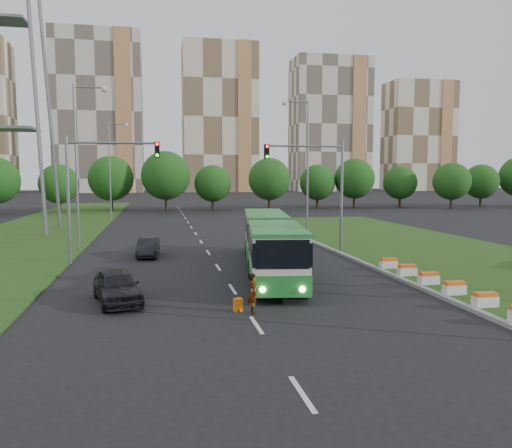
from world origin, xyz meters
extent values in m
plane|color=black|center=(0.00, 0.00, 0.00)|extent=(360.00, 360.00, 0.00)
cube|color=#244914|center=(13.00, 8.00, 0.07)|extent=(14.00, 60.00, 0.15)
cube|color=gray|center=(6.05, 8.00, 0.09)|extent=(0.30, 60.00, 0.18)
cube|color=#244914|center=(-18.00, 25.00, 0.05)|extent=(12.00, 110.00, 0.10)
cylinder|color=slate|center=(6.40, 10.00, 4.00)|extent=(0.20, 0.20, 8.00)
cylinder|color=slate|center=(3.65, 10.00, 7.60)|extent=(5.50, 0.14, 0.14)
cube|color=black|center=(0.90, 10.00, 7.20)|extent=(0.32, 0.32, 1.00)
cylinder|color=slate|center=(-12.00, 9.00, 4.00)|extent=(0.20, 0.20, 8.00)
cylinder|color=slate|center=(-9.25, 9.00, 7.60)|extent=(5.50, 0.14, 0.14)
cube|color=black|center=(-6.50, 9.00, 7.20)|extent=(0.32, 0.32, 1.00)
cube|color=beige|center=(-25.00, 150.00, 26.00)|extent=(28.00, 15.00, 52.00)
cube|color=beige|center=(15.00, 150.00, 25.00)|extent=(25.00, 15.00, 50.00)
cube|color=beige|center=(55.00, 150.00, 23.50)|extent=(27.00, 15.00, 47.00)
cube|color=beige|center=(90.00, 150.00, 20.00)|extent=(24.00, 14.00, 40.00)
cube|color=beige|center=(-0.27, -0.33, 1.73)|extent=(2.48, 6.84, 2.68)
cube|color=beige|center=(-0.27, 8.44, 1.73)|extent=(2.48, 8.33, 2.68)
cylinder|color=black|center=(-0.27, 3.68, 1.69)|extent=(2.48, 1.24, 2.48)
cube|color=#22772E|center=(-0.27, -0.33, 0.84)|extent=(2.56, 6.89, 0.94)
cube|color=#22772E|center=(-0.27, 8.44, 0.84)|extent=(2.56, 8.38, 0.94)
cube|color=black|center=(-0.27, -0.33, 2.18)|extent=(2.56, 6.89, 1.04)
cube|color=black|center=(-0.27, 8.44, 2.18)|extent=(2.56, 8.38, 1.04)
imported|color=black|center=(-8.34, -1.59, 0.73)|extent=(2.66, 4.57, 1.46)
imported|color=black|center=(-7.22, 10.93, 0.64)|extent=(1.59, 3.97, 1.28)
imported|color=gray|center=(-2.81, -4.37, 0.82)|extent=(0.40, 0.60, 1.63)
cube|color=orange|center=(-3.37, -4.03, 0.27)|extent=(0.32, 0.27, 0.55)
cylinder|color=black|center=(-3.37, -4.17, 0.06)|extent=(0.04, 0.13, 0.13)
camera|label=1|loc=(-6.53, -23.79, 5.55)|focal=35.00mm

